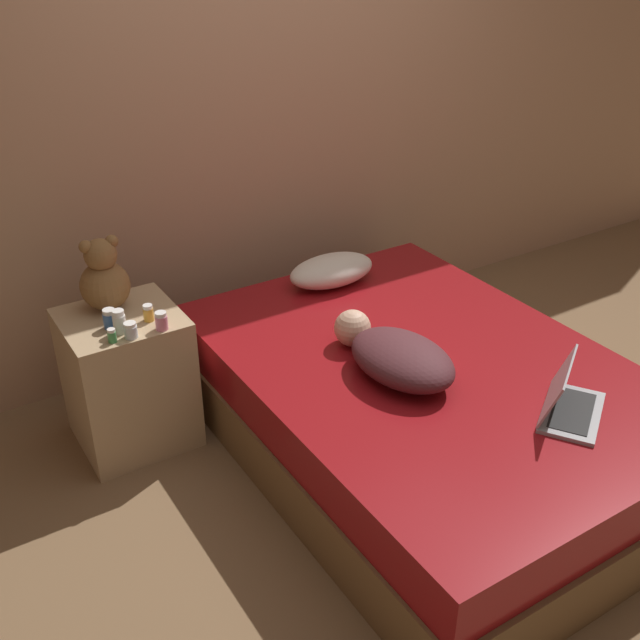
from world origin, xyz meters
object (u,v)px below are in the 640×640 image
laptop (567,402)px  bottle_white (119,322)px  bottle_amber (148,313)px  bottle_blue (110,319)px  bottle_pink (161,321)px  bottle_clear (131,330)px  teddy_bear (104,278)px  pillow (332,270)px  person_lying (396,355)px  bottle_green (112,336)px

laptop → bottle_white: 1.77m
laptop → bottle_amber: size_ratio=5.56×
bottle_white → bottle_blue: bearing=108.8°
bottle_pink → bottle_clear: size_ratio=1.18×
laptop → teddy_bear: size_ratio=1.24×
teddy_bear → bottle_white: bearing=-96.6°
pillow → bottle_blue: 1.18m
bottle_clear → pillow: bearing=12.4°
bottle_pink → bottle_white: bearing=157.6°
bottle_pink → bottle_clear: bearing=178.7°
bottle_blue → person_lying: bearing=-36.5°
person_lying → bottle_green: 1.14m
bottle_pink → bottle_green: 0.21m
bottle_pink → bottle_amber: (-0.02, 0.10, -0.00)m
bottle_amber → bottle_clear: (-0.11, -0.10, -0.00)m
laptop → bottle_clear: 1.71m
bottle_green → bottle_clear: bearing=-4.0°
person_lying → bottle_green: size_ratio=11.19×
pillow → teddy_bear: teddy_bear is taller
person_lying → bottle_amber: size_ratio=9.07×
bottle_pink → bottle_green: size_ratio=1.33×
bottle_pink → bottle_green: bearing=177.7°
teddy_bear → bottle_blue: 0.21m
teddy_bear → bottle_green: bearing=-105.2°
laptop → teddy_bear: bearing=98.0°
bottle_white → pillow: bearing=9.3°
laptop → bottle_green: bearing=106.2°
person_lying → bottle_amber: 1.04m
person_lying → bottle_blue: 1.18m
bottle_blue → bottle_white: bearing=-71.2°
person_lying → bottle_clear: bearing=142.7°
bottle_amber → bottle_clear: bearing=-139.2°
bottle_green → laptop: bearing=-40.6°
bottle_blue → bottle_white: bottle_white is taller
teddy_bear → bottle_clear: 0.32m
bottle_blue → bottle_green: 0.12m
bottle_amber → bottle_green: 0.21m
bottle_pink → person_lying: bearing=-36.8°
bottle_pink → bottle_white: (-0.15, 0.06, 0.01)m
bottle_clear → bottle_green: bottle_clear is taller
pillow → bottle_clear: (-1.12, -0.25, 0.12)m
bottle_clear → bottle_blue: bearing=110.1°
person_lying → laptop: (0.37, -0.57, -0.03)m
pillow → bottle_blue: bottle_blue is taller
bottle_amber → teddy_bear: bearing=118.1°
bottle_amber → bottle_clear: bottle_amber is taller
bottle_amber → laptop: bearing=-47.1°
laptop → bottle_blue: size_ratio=4.76×
bottle_amber → bottle_green: bottle_amber is taller
bottle_white → bottle_green: bottle_white is taller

